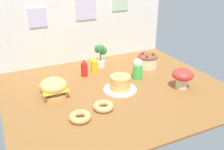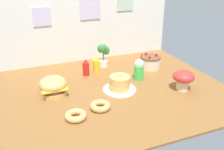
% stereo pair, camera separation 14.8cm
% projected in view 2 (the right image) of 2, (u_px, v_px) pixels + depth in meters
% --- Properties ---
extents(ground_plane, '(2.16, 1.83, 0.02)m').
position_uv_depth(ground_plane, '(116.00, 89.00, 2.60)').
color(ground_plane, brown).
extents(back_wall, '(2.16, 0.04, 1.07)m').
position_uv_depth(back_wall, '(87.00, 18.00, 3.14)').
color(back_wall, silver).
rests_on(back_wall, ground_plane).
extents(burger, '(0.26, 0.26, 0.19)m').
position_uv_depth(burger, '(53.00, 86.00, 2.44)').
color(burger, '#DBA859').
rests_on(burger, ground_plane).
extents(pancake_stack, '(0.33, 0.33, 0.17)m').
position_uv_depth(pancake_stack, '(120.00, 84.00, 2.53)').
color(pancake_stack, white).
rests_on(pancake_stack, ground_plane).
extents(layer_cake, '(0.24, 0.24, 0.18)m').
position_uv_depth(layer_cake, '(150.00, 62.00, 3.06)').
color(layer_cake, beige).
rests_on(layer_cake, ground_plane).
extents(ketchup_bottle, '(0.07, 0.07, 0.19)m').
position_uv_depth(ketchup_bottle, '(86.00, 68.00, 2.86)').
color(ketchup_bottle, red).
rests_on(ketchup_bottle, ground_plane).
extents(mustard_bottle, '(0.07, 0.07, 0.19)m').
position_uv_depth(mustard_bottle, '(96.00, 65.00, 2.94)').
color(mustard_bottle, yellow).
rests_on(mustard_bottle, ground_plane).
extents(cream_soda_cup, '(0.11, 0.11, 0.29)m').
position_uv_depth(cream_soda_cup, '(139.00, 69.00, 2.75)').
color(cream_soda_cup, green).
rests_on(cream_soda_cup, ground_plane).
extents(donut_pink_glaze, '(0.18, 0.18, 0.05)m').
position_uv_depth(donut_pink_glaze, '(76.00, 115.00, 2.09)').
color(donut_pink_glaze, tan).
rests_on(donut_pink_glaze, ground_plane).
extents(donut_chocolate, '(0.18, 0.18, 0.05)m').
position_uv_depth(donut_chocolate, '(100.00, 106.00, 2.23)').
color(donut_chocolate, tan).
rests_on(donut_chocolate, ground_plane).
extents(potted_plant, '(0.14, 0.12, 0.30)m').
position_uv_depth(potted_plant, '(103.00, 54.00, 3.06)').
color(potted_plant, white).
rests_on(potted_plant, ground_plane).
extents(mushroom_stool, '(0.21, 0.21, 0.20)m').
position_uv_depth(mushroom_stool, '(183.00, 78.00, 2.52)').
color(mushroom_stool, beige).
rests_on(mushroom_stool, ground_plane).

